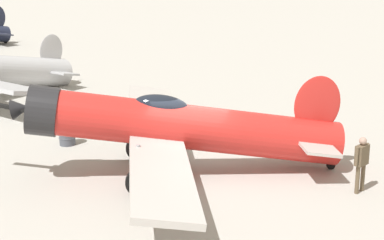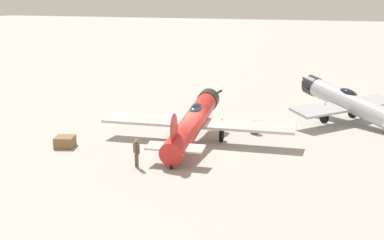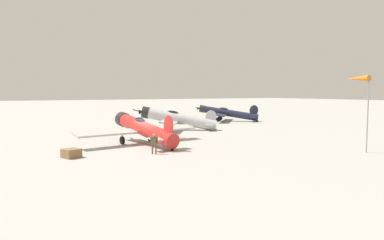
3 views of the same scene
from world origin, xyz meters
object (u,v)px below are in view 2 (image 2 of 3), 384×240
object	(u,v)px
airplane_mid_apron	(353,104)
fuel_drum	(254,128)
airplane_foreground	(194,121)
ground_crew_mechanic	(136,150)
equipment_crate	(65,142)

from	to	relation	value
airplane_mid_apron	fuel_drum	bearing A→B (deg)	78.01
airplane_mid_apron	fuel_drum	distance (m)	8.45
airplane_mid_apron	airplane_foreground	bearing A→B (deg)	82.44
ground_crew_mechanic	fuel_drum	xyz separation A→B (m)	(4.04, 9.80, -0.57)
airplane_mid_apron	equipment_crate	bearing A→B (deg)	74.20
equipment_crate	airplane_mid_apron	bearing A→B (deg)	40.38
airplane_foreground	fuel_drum	xyz separation A→B (m)	(2.87, 4.24, -1.13)
airplane_mid_apron	ground_crew_mechanic	xyz separation A→B (m)	(-10.04, -15.64, -0.52)
airplane_mid_apron	equipment_crate	distance (m)	21.51
airplane_mid_apron	equipment_crate	size ratio (longest dim) A/B	6.23
airplane_foreground	equipment_crate	world-z (taller)	airplane_foreground
ground_crew_mechanic	fuel_drum	distance (m)	10.61
equipment_crate	fuel_drum	distance (m)	13.13
fuel_drum	airplane_mid_apron	bearing A→B (deg)	44.19
equipment_crate	fuel_drum	bearing A→B (deg)	37.95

